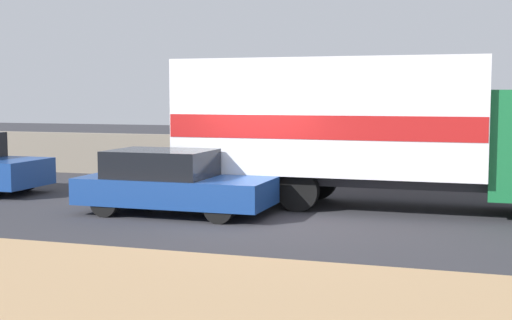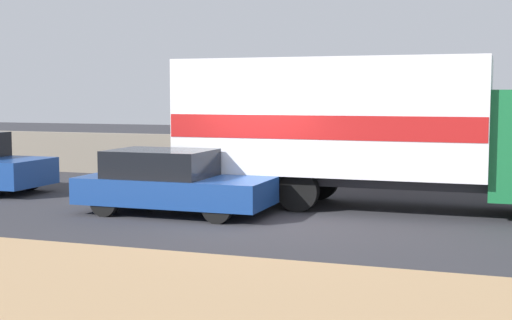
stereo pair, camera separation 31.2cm
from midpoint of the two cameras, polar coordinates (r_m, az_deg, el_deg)
ground_plane at (r=14.80m, az=-0.13°, el=-4.62°), size 80.00×80.00×0.00m
dirt_shoulder_foreground at (r=9.72m, az=-11.40°, el=-9.87°), size 60.00×4.33×0.04m
stone_wall_backdrop at (r=20.79m, az=5.65°, el=0.02°), size 60.00×0.35×1.29m
box_truck at (r=16.09m, az=9.18°, el=2.79°), size 8.97×2.60×3.33m
car_hatchback at (r=15.24m, az=-6.26°, el=-1.79°), size 4.10×1.72×1.36m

